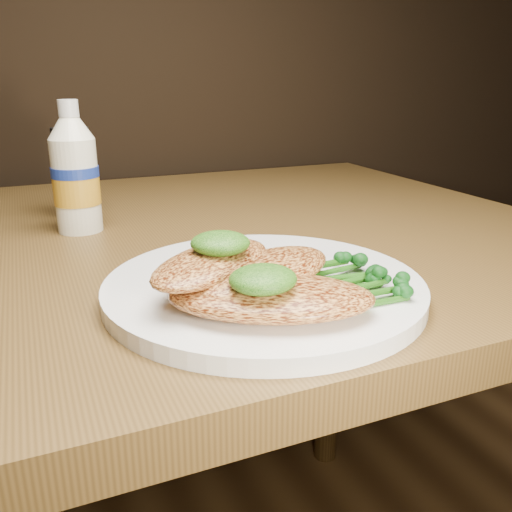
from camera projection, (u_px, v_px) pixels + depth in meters
name	position (u px, v px, depth m)	size (l,w,h in m)	color
dining_table	(132.00, 482.00, 0.79)	(1.20, 0.80, 0.75)	#493215
plate	(264.00, 287.00, 0.50)	(0.29, 0.29, 0.02)	white
chicken_front	(271.00, 297.00, 0.42)	(0.16, 0.09, 0.03)	#D88F44
chicken_mid	(266.00, 271.00, 0.46)	(0.15, 0.07, 0.02)	#D88F44
chicken_back	(212.00, 263.00, 0.45)	(0.14, 0.07, 0.02)	#D88F44
pesto_front	(263.00, 279.00, 0.40)	(0.05, 0.05, 0.02)	#0C3508
pesto_back	(220.00, 243.00, 0.45)	(0.05, 0.05, 0.02)	#0C3508
broccolini_bundle	(334.00, 280.00, 0.47)	(0.14, 0.10, 0.02)	#205512
mayo_bottle	(75.00, 167.00, 0.68)	(0.06, 0.06, 0.16)	white
pepper_grinder	(74.00, 172.00, 0.76)	(0.05, 0.05, 0.12)	black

